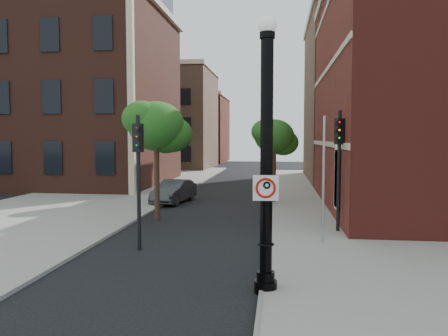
# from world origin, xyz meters

# --- Properties ---
(ground) EXTENTS (120.00, 120.00, 0.00)m
(ground) POSITION_xyz_m (0.00, 0.00, 0.00)
(ground) COLOR black
(ground) RESTS_ON ground
(sidewalk_right) EXTENTS (8.00, 60.00, 0.12)m
(sidewalk_right) POSITION_xyz_m (6.00, 10.00, 0.06)
(sidewalk_right) COLOR gray
(sidewalk_right) RESTS_ON ground
(sidewalk_left) EXTENTS (10.00, 50.00, 0.12)m
(sidewalk_left) POSITION_xyz_m (-9.00, 18.00, 0.06)
(sidewalk_left) COLOR gray
(sidewalk_left) RESTS_ON ground
(curb_edge) EXTENTS (0.10, 60.00, 0.14)m
(curb_edge) POSITION_xyz_m (2.05, 10.00, 0.07)
(curb_edge) COLOR gray
(curb_edge) RESTS_ON ground
(victorian_building) EXTENTS (18.60, 14.60, 17.95)m
(victorian_building) POSITION_xyz_m (-16.00, 23.97, 8.74)
(victorian_building) COLOR #552A1F
(victorian_building) RESTS_ON ground
(bg_building_tan_a) EXTENTS (12.00, 12.00, 12.00)m
(bg_building_tan_a) POSITION_xyz_m (-12.00, 44.00, 6.00)
(bg_building_tan_a) COLOR #88624A
(bg_building_tan_a) RESTS_ON ground
(bg_building_red) EXTENTS (12.00, 12.00, 10.00)m
(bg_building_red) POSITION_xyz_m (-12.00, 58.00, 5.00)
(bg_building_red) COLOR #5E2516
(bg_building_red) RESTS_ON ground
(bg_building_tan_b) EXTENTS (22.00, 14.00, 14.00)m
(bg_building_tan_b) POSITION_xyz_m (16.00, 30.00, 7.00)
(bg_building_tan_b) COLOR #88624A
(bg_building_tan_b) RESTS_ON ground
(lamppost) EXTENTS (0.57, 0.57, 6.71)m
(lamppost) POSITION_xyz_m (2.15, 0.40, 3.10)
(lamppost) COLOR black
(lamppost) RESTS_ON ground
(no_parking_sign) EXTENTS (0.62, 0.08, 0.62)m
(no_parking_sign) POSITION_xyz_m (2.14, 0.23, 2.63)
(no_parking_sign) COLOR white
(no_parking_sign) RESTS_ON ground
(parked_car) EXTENTS (2.03, 4.25, 1.34)m
(parked_car) POSITION_xyz_m (-3.68, 14.73, 0.67)
(parked_car) COLOR #323338
(parked_car) RESTS_ON ground
(traffic_signal_left) EXTENTS (0.34, 0.40, 4.59)m
(traffic_signal_left) POSITION_xyz_m (-2.25, 3.96, 3.09)
(traffic_signal_left) COLOR black
(traffic_signal_left) RESTS_ON ground
(traffic_signal_right) EXTENTS (0.40, 0.43, 4.89)m
(traffic_signal_right) POSITION_xyz_m (4.79, 7.41, 3.30)
(traffic_signal_right) COLOR black
(traffic_signal_right) RESTS_ON ground
(utility_pole) EXTENTS (0.09, 0.09, 4.59)m
(utility_pole) POSITION_xyz_m (4.00, 5.36, 2.30)
(utility_pole) COLOR #999999
(utility_pole) RESTS_ON ground
(street_tree_a) EXTENTS (3.05, 2.76, 5.50)m
(street_tree_a) POSITION_xyz_m (-3.12, 9.35, 4.34)
(street_tree_a) COLOR black
(street_tree_a) RESTS_ON ground
(street_tree_b) EXTENTS (2.79, 2.52, 5.03)m
(street_tree_b) POSITION_xyz_m (-4.86, 15.23, 3.96)
(street_tree_b) COLOR black
(street_tree_b) RESTS_ON ground
(street_tree_c) EXTENTS (2.71, 2.45, 4.89)m
(street_tree_c) POSITION_xyz_m (2.19, 15.06, 3.85)
(street_tree_c) COLOR black
(street_tree_c) RESTS_ON ground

